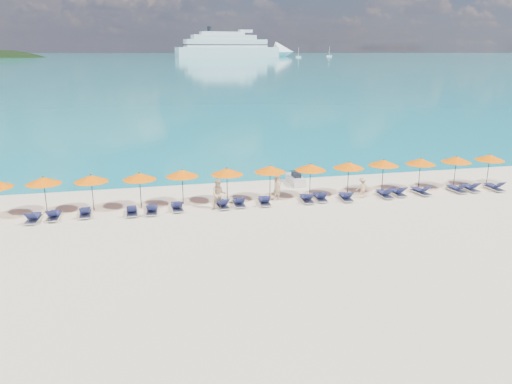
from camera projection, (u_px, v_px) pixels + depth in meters
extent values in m
plane|color=beige|center=(268.00, 228.00, 27.56)|extent=(1400.00, 1400.00, 0.00)
cube|color=#1FA9B2|center=(145.00, 56.00, 646.07)|extent=(1600.00, 1300.00, 0.01)
ellipsoid|color=black|center=(4.00, 92.00, 530.41)|extent=(162.00, 126.00, 85.50)
cube|color=white|center=(228.00, 52.00, 551.48)|extent=(116.09, 36.35, 10.39)
cone|color=white|center=(285.00, 52.00, 574.69)|extent=(25.80, 25.80, 22.86)
cube|color=white|center=(226.00, 43.00, 548.17)|extent=(93.02, 30.11, 8.31)
cube|color=white|center=(224.00, 37.00, 545.74)|extent=(72.35, 25.21, 5.20)
cube|color=white|center=(222.00, 33.00, 543.88)|extent=(49.27, 18.97, 3.64)
cube|color=black|center=(226.00, 45.00, 548.61)|extent=(94.18, 30.47, 0.94)
cube|color=black|center=(226.00, 41.00, 547.60)|extent=(91.85, 29.75, 0.94)
cylinder|color=black|center=(209.00, 29.00, 537.87)|extent=(4.57, 4.57, 5.72)
cube|color=white|center=(329.00, 56.00, 572.26)|extent=(6.12, 2.04, 1.63)
cylinder|color=white|center=(329.00, 51.00, 570.79)|extent=(0.37, 0.37, 10.20)
cube|color=white|center=(298.00, 57.00, 526.03)|extent=(5.45, 1.82, 1.45)
cylinder|color=white|center=(299.00, 52.00, 524.72)|extent=(0.33, 0.33, 9.08)
cube|color=silver|center=(295.00, 180.00, 36.42)|extent=(0.88, 2.34, 0.54)
cube|color=black|center=(296.00, 175.00, 36.13)|extent=(0.49, 0.98, 0.34)
cylinder|color=black|center=(293.00, 171.00, 36.82)|extent=(0.54, 0.06, 0.06)
imported|color=#D7AC81|center=(277.00, 186.00, 32.20)|extent=(0.83, 0.76, 1.90)
imported|color=#D7AC81|center=(219.00, 195.00, 30.39)|extent=(0.99, 0.65, 1.91)
imported|color=#D7AC81|center=(362.00, 188.00, 32.80)|extent=(0.92, 0.44, 1.41)
cylinder|color=black|center=(45.00, 195.00, 29.68)|extent=(0.05, 0.05, 2.20)
cone|color=#FF6100|center=(43.00, 181.00, 29.43)|extent=(2.10, 2.10, 0.42)
sphere|color=black|center=(43.00, 177.00, 29.37)|extent=(0.08, 0.08, 0.08)
cylinder|color=black|center=(92.00, 193.00, 30.17)|extent=(0.05, 0.05, 2.20)
cone|color=#FF6100|center=(91.00, 178.00, 29.92)|extent=(2.10, 2.10, 0.42)
sphere|color=black|center=(91.00, 175.00, 29.85)|extent=(0.08, 0.08, 0.08)
cylinder|color=black|center=(140.00, 191.00, 30.68)|extent=(0.05, 0.05, 2.20)
cone|color=#FF6100|center=(139.00, 176.00, 30.43)|extent=(2.10, 2.10, 0.42)
sphere|color=black|center=(139.00, 173.00, 30.36)|extent=(0.08, 0.08, 0.08)
cylinder|color=black|center=(183.00, 187.00, 31.43)|extent=(0.05, 0.05, 2.20)
cone|color=#FF6100|center=(182.00, 173.00, 31.17)|extent=(2.10, 2.10, 0.42)
sphere|color=black|center=(182.00, 170.00, 31.11)|extent=(0.08, 0.08, 0.08)
cylinder|color=black|center=(227.00, 185.00, 31.86)|extent=(0.05, 0.05, 2.20)
cone|color=#FF6100|center=(227.00, 171.00, 31.60)|extent=(2.10, 2.10, 0.42)
sphere|color=black|center=(227.00, 168.00, 31.54)|extent=(0.08, 0.08, 0.08)
cylinder|color=black|center=(270.00, 183.00, 32.50)|extent=(0.05, 0.05, 2.20)
cone|color=#FF6100|center=(270.00, 169.00, 32.24)|extent=(2.10, 2.10, 0.42)
sphere|color=black|center=(270.00, 166.00, 32.18)|extent=(0.08, 0.08, 0.08)
cylinder|color=black|center=(310.00, 181.00, 33.00)|extent=(0.05, 0.05, 2.20)
cone|color=#FF6100|center=(310.00, 167.00, 32.75)|extent=(2.10, 2.10, 0.42)
sphere|color=black|center=(311.00, 164.00, 32.69)|extent=(0.08, 0.08, 0.08)
cylinder|color=black|center=(348.00, 178.00, 33.56)|extent=(0.05, 0.05, 2.20)
cone|color=#FF6100|center=(349.00, 165.00, 33.30)|extent=(2.10, 2.10, 0.42)
sphere|color=black|center=(349.00, 162.00, 33.24)|extent=(0.08, 0.08, 0.08)
cylinder|color=black|center=(383.00, 176.00, 34.30)|extent=(0.05, 0.05, 2.20)
cone|color=#FF6100|center=(384.00, 163.00, 34.05)|extent=(2.10, 2.10, 0.42)
sphere|color=black|center=(384.00, 159.00, 33.98)|extent=(0.08, 0.08, 0.08)
cylinder|color=black|center=(419.00, 174.00, 34.68)|extent=(0.05, 0.05, 2.20)
cone|color=#FF6100|center=(421.00, 161.00, 34.43)|extent=(2.10, 2.10, 0.42)
sphere|color=black|center=(421.00, 158.00, 34.37)|extent=(0.08, 0.08, 0.08)
cylinder|color=black|center=(455.00, 172.00, 35.32)|extent=(0.05, 0.05, 2.20)
cone|color=#FF6100|center=(456.00, 159.00, 35.06)|extent=(2.10, 2.10, 0.42)
sphere|color=black|center=(457.00, 156.00, 35.00)|extent=(0.08, 0.08, 0.08)
cylinder|color=black|center=(488.00, 170.00, 35.91)|extent=(0.05, 0.05, 2.20)
cone|color=#FF6100|center=(490.00, 157.00, 35.65)|extent=(2.10, 2.10, 0.42)
sphere|color=black|center=(490.00, 154.00, 35.59)|extent=(0.08, 0.08, 0.08)
cube|color=silver|center=(34.00, 219.00, 28.46)|extent=(0.73, 1.74, 0.06)
cube|color=navy|center=(35.00, 215.00, 28.66)|extent=(0.62, 1.13, 0.04)
cube|color=navy|center=(30.00, 216.00, 27.83)|extent=(0.59, 0.57, 0.43)
cube|color=silver|center=(54.00, 217.00, 28.88)|extent=(0.66, 1.71, 0.06)
cube|color=navy|center=(55.00, 213.00, 29.07)|extent=(0.58, 1.11, 0.04)
cube|color=navy|center=(51.00, 213.00, 28.25)|extent=(0.56, 0.55, 0.43)
cube|color=silver|center=(85.00, 214.00, 29.38)|extent=(0.72, 1.73, 0.06)
cube|color=navy|center=(85.00, 210.00, 29.57)|extent=(0.61, 1.13, 0.04)
cube|color=navy|center=(84.00, 210.00, 28.76)|extent=(0.58, 0.57, 0.43)
cube|color=silver|center=(132.00, 212.00, 29.67)|extent=(0.66, 1.71, 0.06)
cube|color=navy|center=(132.00, 208.00, 29.86)|extent=(0.58, 1.11, 0.04)
cube|color=navy|center=(132.00, 209.00, 29.05)|extent=(0.56, 0.55, 0.43)
cube|color=silver|center=(152.00, 211.00, 29.89)|extent=(0.74, 1.74, 0.06)
cube|color=navy|center=(152.00, 207.00, 30.08)|extent=(0.63, 1.14, 0.04)
cube|color=navy|center=(151.00, 207.00, 29.26)|extent=(0.59, 0.57, 0.43)
cube|color=silver|center=(177.00, 208.00, 30.48)|extent=(0.71, 1.73, 0.06)
cube|color=navy|center=(176.00, 204.00, 30.67)|extent=(0.61, 1.13, 0.04)
cube|color=navy|center=(178.00, 204.00, 29.86)|extent=(0.58, 0.57, 0.43)
cube|color=silver|center=(222.00, 205.00, 30.96)|extent=(0.76, 1.74, 0.06)
cube|color=navy|center=(221.00, 202.00, 31.14)|extent=(0.64, 1.14, 0.04)
cube|color=navy|center=(224.00, 202.00, 30.34)|extent=(0.59, 0.58, 0.43)
cube|color=silver|center=(239.00, 204.00, 31.32)|extent=(0.66, 1.72, 0.06)
cube|color=navy|center=(238.00, 200.00, 31.51)|extent=(0.58, 1.11, 0.04)
cube|color=navy|center=(240.00, 200.00, 30.68)|extent=(0.56, 0.55, 0.43)
cube|color=silver|center=(264.00, 202.00, 31.60)|extent=(0.75, 1.74, 0.06)
cube|color=navy|center=(264.00, 199.00, 31.80)|extent=(0.63, 1.14, 0.04)
cube|color=navy|center=(266.00, 199.00, 30.97)|extent=(0.59, 0.58, 0.43)
cube|color=silver|center=(307.00, 200.00, 32.12)|extent=(0.72, 1.73, 0.06)
cube|color=navy|center=(306.00, 196.00, 32.31)|extent=(0.62, 1.13, 0.04)
cube|color=navy|center=(309.00, 196.00, 31.49)|extent=(0.58, 0.57, 0.43)
cube|color=silver|center=(320.00, 198.00, 32.44)|extent=(0.79, 1.75, 0.06)
cube|color=navy|center=(319.00, 195.00, 32.63)|extent=(0.66, 1.15, 0.04)
cube|color=navy|center=(323.00, 195.00, 31.80)|extent=(0.60, 0.59, 0.43)
cube|color=silver|center=(346.00, 198.00, 32.48)|extent=(0.77, 1.75, 0.06)
cube|color=navy|center=(345.00, 195.00, 32.68)|extent=(0.65, 1.15, 0.04)
cube|color=navy|center=(349.00, 194.00, 31.85)|extent=(0.60, 0.59, 0.43)
cube|color=silver|center=(384.00, 195.00, 33.15)|extent=(0.65, 1.71, 0.06)
cube|color=navy|center=(383.00, 192.00, 33.34)|extent=(0.57, 1.11, 0.04)
cube|color=navy|center=(389.00, 191.00, 32.52)|extent=(0.56, 0.55, 0.43)
cube|color=silver|center=(397.00, 193.00, 33.55)|extent=(0.63, 1.70, 0.06)
cube|color=navy|center=(396.00, 190.00, 33.74)|extent=(0.55, 1.10, 0.04)
cube|color=navy|center=(402.00, 190.00, 32.92)|extent=(0.55, 0.54, 0.43)
cube|color=silver|center=(421.00, 192.00, 33.81)|extent=(0.78, 1.75, 0.06)
cube|color=navy|center=(419.00, 189.00, 33.99)|extent=(0.66, 1.15, 0.04)
cube|color=navy|center=(426.00, 188.00, 33.19)|extent=(0.60, 0.59, 0.43)
cube|color=silver|center=(456.00, 190.00, 34.34)|extent=(0.76, 1.75, 0.06)
cube|color=navy|center=(454.00, 187.00, 34.52)|extent=(0.64, 1.14, 0.04)
cube|color=navy|center=(463.00, 186.00, 33.72)|extent=(0.59, 0.58, 0.43)
cube|color=silver|center=(470.00, 189.00, 34.61)|extent=(0.66, 1.71, 0.06)
cube|color=navy|center=(468.00, 186.00, 34.80)|extent=(0.58, 1.11, 0.04)
cube|color=navy|center=(475.00, 185.00, 33.98)|extent=(0.56, 0.55, 0.43)
cube|color=silver|center=(494.00, 188.00, 34.78)|extent=(0.64, 1.71, 0.06)
cube|color=navy|center=(492.00, 185.00, 34.97)|extent=(0.56, 1.11, 0.04)
cube|color=navy|center=(500.00, 185.00, 34.15)|extent=(0.56, 0.54, 0.43)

